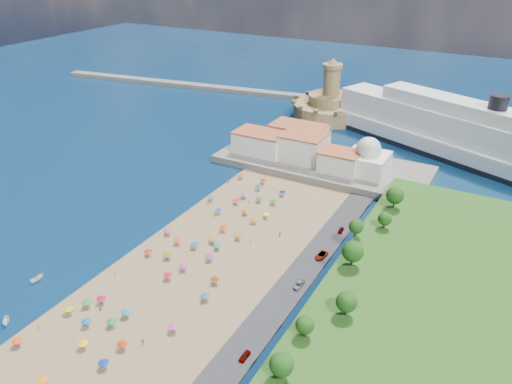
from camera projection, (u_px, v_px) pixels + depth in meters
The scene contains 13 objects.
ground at pixel (208, 242), 162.23m from camera, with size 700.00×700.00×0.00m, color #071938.
terrace at pixel (322, 164), 214.25m from camera, with size 90.00×36.00×3.00m, color #59544C.
jetty at pixel (308, 132), 251.17m from camera, with size 18.00×70.00×2.40m, color #59544C.
breakwater at pixel (198, 86), 328.39m from camera, with size 200.00×7.00×2.60m, color #59544C.
waterfront_buildings at pixel (296, 145), 217.47m from camera, with size 57.00×29.00×11.00m.
domed_building at pixel (368, 159), 200.70m from camera, with size 16.00×16.00×15.00m.
fortress at pixel (330, 106), 272.11m from camera, with size 40.00×40.00×32.40m.
cruise_ship at pixel (449, 134), 224.82m from camera, with size 141.73×74.04×31.52m.
beach_parasols at pixel (192, 248), 154.99m from camera, with size 32.98×115.19×2.20m.
beachgoers at pixel (192, 246), 157.69m from camera, with size 37.08×95.43×1.88m.
moored_boats at pixel (25, 296), 136.19m from camera, with size 10.59×19.89×1.61m.
parked_cars at pixel (308, 272), 144.98m from camera, with size 2.99×68.13×1.45m.
hillside_trees at pixel (345, 268), 131.86m from camera, with size 14.56×103.32×7.79m.
Camera 1 is at (79.82, -112.75, 87.97)m, focal length 35.00 mm.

